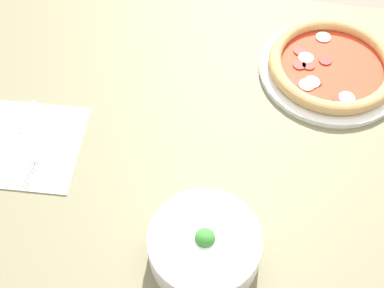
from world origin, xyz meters
name	(u,v)px	position (x,y,z in m)	size (l,w,h in m)	color
ground_plane	(230,281)	(0.00, 0.00, 0.00)	(8.00, 8.00, 0.00)	gray
dining_table	(248,163)	(0.00, 0.00, 0.64)	(1.37, 0.78, 0.75)	#706B4C
pizza	(332,67)	(-0.14, -0.17, 0.77)	(0.29, 0.29, 0.04)	white
bowl	(205,246)	(0.05, 0.26, 0.78)	(0.18, 0.18, 0.08)	white
napkin	(29,145)	(0.40, 0.10, 0.75)	(0.20, 0.20, 0.00)	white
fork	(44,145)	(0.37, 0.10, 0.75)	(0.02, 0.18, 0.00)	silver
knife	(17,138)	(0.42, 0.09, 0.75)	(0.02, 0.20, 0.01)	silver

